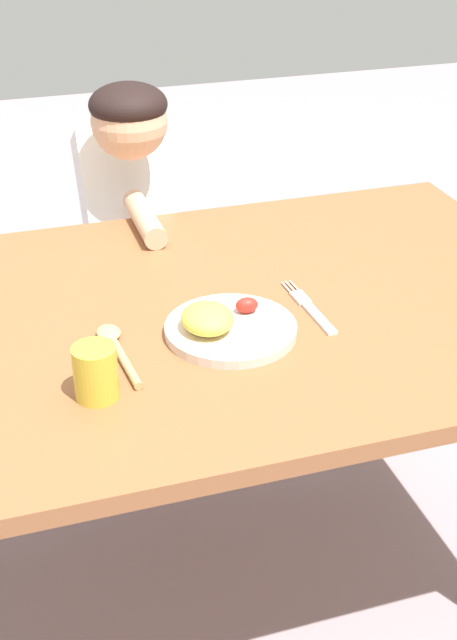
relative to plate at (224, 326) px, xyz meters
name	(u,v)px	position (x,y,z in m)	size (l,w,h in m)	color
ground_plane	(207,585)	(-0.01, 0.10, -0.71)	(8.00, 8.00, 0.00)	gray
dining_table	(203,358)	(-0.01, 0.10, -0.12)	(1.39, 0.88, 0.69)	brown
plate	(224,326)	(0.00, 0.00, 0.00)	(0.22, 0.22, 0.06)	beige
fork	(311,309)	(0.17, 0.03, -0.01)	(0.03, 0.20, 0.01)	silver
spoon	(116,346)	(-0.18, 0.01, -0.01)	(0.04, 0.20, 0.02)	tan
drinking_cup	(96,372)	(-0.24, -0.11, 0.02)	(0.07, 0.07, 0.09)	gold
person	(129,262)	(-0.03, 0.69, -0.20)	(0.22, 0.47, 0.98)	#423B5A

